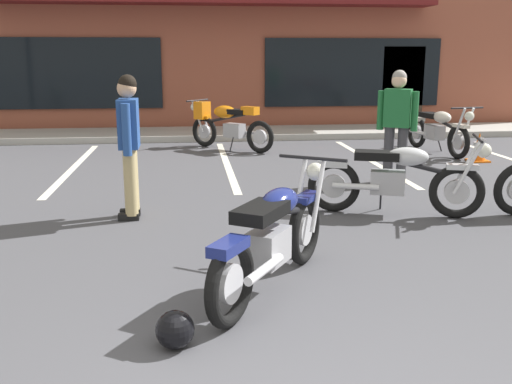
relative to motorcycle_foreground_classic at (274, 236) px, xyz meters
name	(u,v)px	position (x,y,z in m)	size (l,w,h in m)	color
ground_plane	(253,236)	(0.00, 1.45, -0.46)	(80.00, 80.00, 0.00)	#47474C
sidewalk_kerb	(217,133)	(0.00, 9.35, -0.39)	(22.00, 1.80, 0.14)	#A8A59E
brick_storefront_building	(209,52)	(0.00, 13.13, 1.50)	(17.79, 6.40, 3.91)	brown
painted_stall_lines	(227,164)	(0.00, 5.75, -0.46)	(10.68, 4.80, 0.01)	silver
motorcycle_foreground_classic	(274,236)	(0.00, 0.00, 0.00)	(1.37, 1.86, 0.98)	black
motorcycle_red_sportbike	(397,177)	(1.79, 2.12, 0.00)	(2.04, 0.99, 0.98)	black
motorcycle_silver_naked	(227,123)	(0.11, 7.40, 0.07)	(1.70, 1.61, 0.98)	black
motorcycle_green_cafe_racer	(438,130)	(4.17, 6.43, 0.00)	(0.77, 2.10, 0.98)	black
person_in_black_shirt	(397,120)	(2.42, 3.92, 0.49)	(0.57, 0.41, 1.68)	black
person_in_shorts_foreground	(129,138)	(-1.35, 2.35, 0.49)	(0.28, 0.60, 1.68)	black
helmet_on_pavement	(175,329)	(-0.79, -0.90, -0.33)	(0.26, 0.26, 0.26)	black
traffic_cone	(479,147)	(4.55, 5.46, -0.20)	(0.34, 0.34, 0.53)	orange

